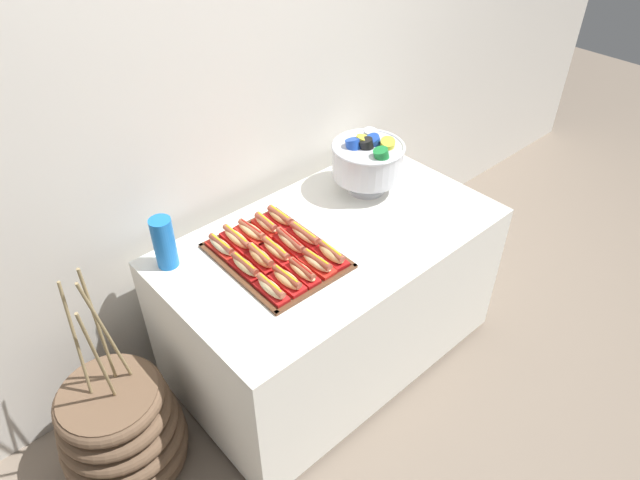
{
  "coord_description": "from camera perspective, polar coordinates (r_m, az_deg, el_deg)",
  "views": [
    {
      "loc": [
        -1.31,
        -1.37,
        2.24
      ],
      "look_at": [
        -0.09,
        -0.03,
        0.8
      ],
      "focal_mm": 31.86,
      "sensor_mm": 36.0,
      "label": 1
    }
  ],
  "objects": [
    {
      "name": "ground_plane",
      "position": [
        2.94,
        1.04,
        -11.3
      ],
      "size": [
        10.0,
        10.0,
        0.0
      ],
      "primitive_type": "plane",
      "color": "#7A6B5B"
    },
    {
      "name": "back_wall",
      "position": [
        2.52,
        -7.67,
        16.16
      ],
      "size": [
        6.0,
        0.1,
        2.6
      ],
      "primitive_type": "cube",
      "color": "silver",
      "rests_on": "ground_plane"
    },
    {
      "name": "buffet_table",
      "position": [
        2.64,
        1.14,
        -5.66
      ],
      "size": [
        1.46,
        0.83,
        0.77
      ],
      "color": "white",
      "rests_on": "ground_plane"
    },
    {
      "name": "floor_vase",
      "position": [
        2.54,
        -19.37,
        -17.43
      ],
      "size": [
        0.51,
        0.51,
        1.04
      ],
      "color": "brown",
      "rests_on": "ground_plane"
    },
    {
      "name": "serving_tray",
      "position": [
        2.29,
        -4.4,
        -1.63
      ],
      "size": [
        0.41,
        0.53,
        0.01
      ],
      "color": "#56331E",
      "rests_on": "buffet_table"
    },
    {
      "name": "hot_dog_0",
      "position": [
        2.11,
        -4.94,
        -4.89
      ],
      "size": [
        0.06,
        0.16,
        0.06
      ],
      "color": "red",
      "rests_on": "serving_tray"
    },
    {
      "name": "hot_dog_1",
      "position": [
        2.14,
        -3.33,
        -4.01
      ],
      "size": [
        0.07,
        0.16,
        0.06
      ],
      "color": "red",
      "rests_on": "serving_tray"
    },
    {
      "name": "hot_dog_2",
      "position": [
        2.18,
        -1.78,
        -3.18
      ],
      "size": [
        0.07,
        0.16,
        0.06
      ],
      "color": "#B21414",
      "rests_on": "serving_tray"
    },
    {
      "name": "hot_dog_3",
      "position": [
        2.21,
        -0.29,
        -2.28
      ],
      "size": [
        0.07,
        0.16,
        0.06
      ],
      "color": "red",
      "rests_on": "serving_tray"
    },
    {
      "name": "hot_dog_4",
      "position": [
        2.25,
        1.16,
        -1.44
      ],
      "size": [
        0.08,
        0.16,
        0.06
      ],
      "color": "#B21414",
      "rests_on": "serving_tray"
    },
    {
      "name": "hot_dog_5",
      "position": [
        2.21,
        -7.52,
        -2.66
      ],
      "size": [
        0.06,
        0.16,
        0.06
      ],
      "color": "#B21414",
      "rests_on": "serving_tray"
    },
    {
      "name": "hot_dog_6",
      "position": [
        2.24,
        -5.96,
        -1.8
      ],
      "size": [
        0.07,
        0.16,
        0.06
      ],
      "color": "#B21414",
      "rests_on": "serving_tray"
    },
    {
      "name": "hot_dog_7",
      "position": [
        2.27,
        -4.44,
        -1.07
      ],
      "size": [
        0.07,
        0.17,
        0.06
      ],
      "color": "red",
      "rests_on": "serving_tray"
    },
    {
      "name": "hot_dog_8",
      "position": [
        2.31,
        -2.97,
        -0.25
      ],
      "size": [
        0.07,
        0.19,
        0.06
      ],
      "color": "red",
      "rests_on": "serving_tray"
    },
    {
      "name": "hot_dog_9",
      "position": [
        2.35,
        -1.54,
        0.48
      ],
      "size": [
        0.06,
        0.18,
        0.06
      ],
      "color": "#B21414",
      "rests_on": "serving_tray"
    },
    {
      "name": "hot_dog_10",
      "position": [
        2.32,
        -9.86,
        -0.66
      ],
      "size": [
        0.06,
        0.16,
        0.06
      ],
      "color": "red",
      "rests_on": "serving_tray"
    },
    {
      "name": "hot_dog_11",
      "position": [
        2.35,
        -8.34,
        0.11
      ],
      "size": [
        0.07,
        0.18,
        0.06
      ],
      "color": "red",
      "rests_on": "serving_tray"
    },
    {
      "name": "hot_dog_12",
      "position": [
        2.38,
        -6.86,
        0.83
      ],
      "size": [
        0.07,
        0.18,
        0.06
      ],
      "color": "red",
      "rests_on": "serving_tray"
    },
    {
      "name": "hot_dog_13",
      "position": [
        2.41,
        -5.42,
        1.58
      ],
      "size": [
        0.07,
        0.16,
        0.06
      ],
      "color": "red",
      "rests_on": "serving_tray"
    },
    {
      "name": "hot_dog_14",
      "position": [
        2.45,
        -4.02,
        2.27
      ],
      "size": [
        0.07,
        0.16,
        0.06
      ],
      "color": "#B21414",
      "rests_on": "serving_tray"
    },
    {
      "name": "punch_bowl",
      "position": [
        2.61,
        4.85,
        8.13
      ],
      "size": [
        0.33,
        0.33,
        0.28
      ],
      "color": "silver",
      "rests_on": "buffet_table"
    },
    {
      "name": "cup_stack",
      "position": [
        2.27,
        -15.38,
        -0.27
      ],
      "size": [
        0.09,
        0.09,
        0.22
      ],
      "color": "blue",
      "rests_on": "buffet_table"
    }
  ]
}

